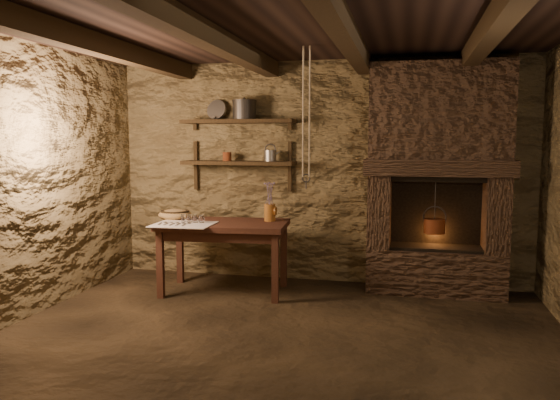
% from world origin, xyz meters
% --- Properties ---
extents(floor, '(4.50, 4.50, 0.00)m').
position_xyz_m(floor, '(0.00, 0.00, 0.00)').
color(floor, black).
rests_on(floor, ground).
extents(back_wall, '(4.50, 0.04, 2.40)m').
position_xyz_m(back_wall, '(0.00, 2.00, 1.20)').
color(back_wall, '#4D3E24').
rests_on(back_wall, floor).
extents(front_wall, '(4.50, 0.04, 2.40)m').
position_xyz_m(front_wall, '(0.00, -2.00, 1.20)').
color(front_wall, '#4D3E24').
rests_on(front_wall, floor).
extents(left_wall, '(0.04, 4.00, 2.40)m').
position_xyz_m(left_wall, '(-2.25, 0.00, 1.20)').
color(left_wall, '#4D3E24').
rests_on(left_wall, floor).
extents(ceiling, '(4.50, 4.00, 0.04)m').
position_xyz_m(ceiling, '(0.00, 0.00, 2.40)').
color(ceiling, black).
rests_on(ceiling, back_wall).
extents(beam_far_left, '(0.14, 3.95, 0.16)m').
position_xyz_m(beam_far_left, '(-1.50, 0.00, 2.31)').
color(beam_far_left, black).
rests_on(beam_far_left, ceiling).
extents(beam_mid_left, '(0.14, 3.95, 0.16)m').
position_xyz_m(beam_mid_left, '(-0.50, 0.00, 2.31)').
color(beam_mid_left, black).
rests_on(beam_mid_left, ceiling).
extents(beam_mid_right, '(0.14, 3.95, 0.16)m').
position_xyz_m(beam_mid_right, '(0.50, 0.00, 2.31)').
color(beam_mid_right, black).
rests_on(beam_mid_right, ceiling).
extents(beam_far_right, '(0.14, 3.95, 0.16)m').
position_xyz_m(beam_far_right, '(1.50, 0.00, 2.31)').
color(beam_far_right, black).
rests_on(beam_far_right, ceiling).
extents(shelf_lower, '(1.25, 0.30, 0.04)m').
position_xyz_m(shelf_lower, '(-0.85, 1.84, 1.30)').
color(shelf_lower, black).
rests_on(shelf_lower, back_wall).
extents(shelf_upper, '(1.25, 0.30, 0.04)m').
position_xyz_m(shelf_upper, '(-0.85, 1.84, 1.75)').
color(shelf_upper, black).
rests_on(shelf_upper, back_wall).
extents(hearth, '(1.43, 0.51, 2.30)m').
position_xyz_m(hearth, '(1.25, 1.77, 1.23)').
color(hearth, '#38261C').
rests_on(hearth, floor).
extents(work_table, '(1.32, 0.83, 0.72)m').
position_xyz_m(work_table, '(-0.84, 1.30, 0.39)').
color(work_table, black).
rests_on(work_table, floor).
extents(linen_cloth, '(0.59, 0.49, 0.01)m').
position_xyz_m(linen_cloth, '(-1.17, 1.04, 0.73)').
color(linen_cloth, beige).
rests_on(linen_cloth, work_table).
extents(pewter_cutlery_row, '(0.49, 0.20, 0.01)m').
position_xyz_m(pewter_cutlery_row, '(-1.17, 1.02, 0.74)').
color(pewter_cutlery_row, gray).
rests_on(pewter_cutlery_row, linen_cloth).
extents(drinking_glasses, '(0.19, 0.06, 0.07)m').
position_xyz_m(drinking_glasses, '(-1.15, 1.15, 0.77)').
color(drinking_glasses, white).
rests_on(drinking_glasses, linen_cloth).
extents(stoneware_jug, '(0.14, 0.14, 0.40)m').
position_xyz_m(stoneware_jug, '(-0.40, 1.47, 0.90)').
color(stoneware_jug, '#98581D').
rests_on(stoneware_jug, work_table).
extents(wooden_bowl, '(0.45, 0.45, 0.12)m').
position_xyz_m(wooden_bowl, '(-1.42, 1.41, 0.76)').
color(wooden_bowl, olive).
rests_on(wooden_bowl, work_table).
extents(iron_stockpot, '(0.26, 0.26, 0.19)m').
position_xyz_m(iron_stockpot, '(-0.78, 1.84, 1.86)').
color(iron_stockpot, '#2E2C29').
rests_on(iron_stockpot, shelf_upper).
extents(tin_pan, '(0.24, 0.13, 0.23)m').
position_xyz_m(tin_pan, '(-1.13, 1.94, 1.88)').
color(tin_pan, '#999A95').
rests_on(tin_pan, shelf_upper).
extents(small_kettle, '(0.22, 0.19, 0.19)m').
position_xyz_m(small_kettle, '(-0.49, 1.84, 1.38)').
color(small_kettle, '#999A95').
rests_on(small_kettle, shelf_lower).
extents(rusty_tin, '(0.11, 0.11, 0.10)m').
position_xyz_m(rusty_tin, '(-0.98, 1.84, 1.37)').
color(rusty_tin, '#612813').
rests_on(rusty_tin, shelf_lower).
extents(red_pot, '(0.25, 0.25, 0.54)m').
position_xyz_m(red_pot, '(1.23, 1.72, 0.70)').
color(red_pot, maroon).
rests_on(red_pot, hearth).
extents(hanging_ropes, '(0.08, 0.08, 1.20)m').
position_xyz_m(hanging_ropes, '(0.05, 1.05, 1.80)').
color(hanging_ropes, beige).
rests_on(hanging_ropes, ceiling).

